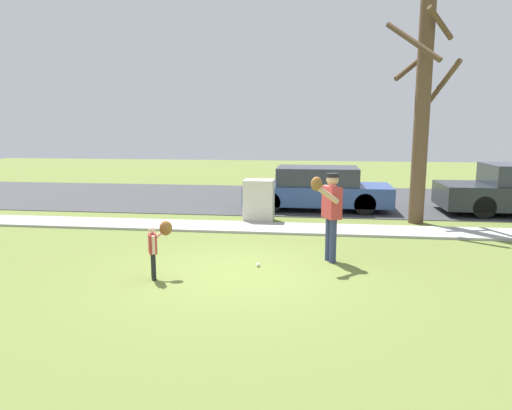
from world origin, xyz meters
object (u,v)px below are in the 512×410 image
object	(u,v)px
person_child	(157,242)
street_tree_near	(422,109)
utility_cabinet	(259,201)
baseball	(258,265)
person_adult	(330,207)
parked_wagon_blue	(317,189)

from	to	relation	value
person_child	street_tree_near	xyz separation A→B (m)	(5.39, 5.36, 2.39)
utility_cabinet	street_tree_near	bearing A→B (deg)	4.50
baseball	utility_cabinet	size ratio (longest dim) A/B	0.06
street_tree_near	person_child	bearing A→B (deg)	-135.15
person_adult	person_child	size ratio (longest dim) A/B	1.75
baseball	utility_cabinet	xyz separation A→B (m)	(-0.50, 4.15, 0.54)
person_child	parked_wagon_blue	xyz separation A→B (m)	(2.72, 7.07, 0.02)
person_adult	parked_wagon_blue	distance (m)	5.71
person_child	utility_cabinet	world-z (taller)	utility_cabinet
street_tree_near	parked_wagon_blue	distance (m)	3.96
person_adult	utility_cabinet	distance (m)	4.11
person_child	baseball	world-z (taller)	person_child
baseball	parked_wagon_blue	bearing A→B (deg)	80.00
parked_wagon_blue	utility_cabinet	bearing A→B (deg)	-127.95
street_tree_near	parked_wagon_blue	xyz separation A→B (m)	(-2.67, 1.70, -2.37)
utility_cabinet	person_adult	bearing A→B (deg)	-63.59
street_tree_near	person_adult	bearing A→B (deg)	-121.48
baseball	person_child	bearing A→B (deg)	-151.72
parked_wagon_blue	baseball	bearing A→B (deg)	-100.00
person_adult	baseball	bearing A→B (deg)	-5.39
baseball	street_tree_near	distance (m)	6.58
utility_cabinet	street_tree_near	world-z (taller)	street_tree_near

